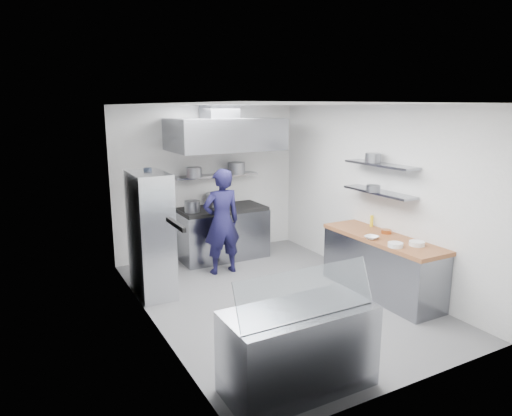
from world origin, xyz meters
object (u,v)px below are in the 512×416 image
wire_rack (151,235)px  display_case (298,349)px  chef (222,222)px  gas_range (223,234)px

wire_rack → display_case: (0.60, -3.03, -0.50)m
chef → wire_rack: (-1.29, -0.33, 0.03)m
gas_range → display_case: (-1.03, -4.10, -0.03)m
display_case → gas_range: bearing=75.9°
wire_rack → display_case: wire_rack is taller
gas_range → wire_rack: wire_rack is taller
chef → wire_rack: size_ratio=0.96×
gas_range → display_case: 4.23m
chef → display_case: (-0.69, -3.37, -0.47)m
gas_range → chef: chef is taller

